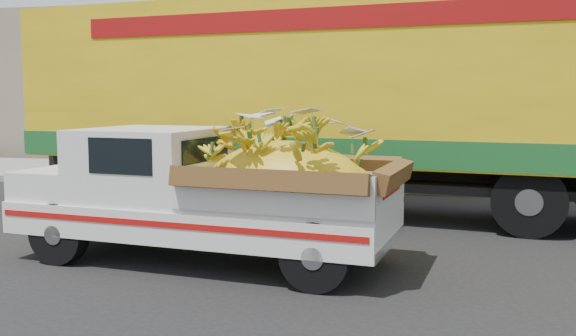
# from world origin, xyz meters

# --- Properties ---
(ground) EXTENTS (100.00, 100.00, 0.00)m
(ground) POSITION_xyz_m (0.00, 0.00, 0.00)
(ground) COLOR black
(ground) RESTS_ON ground
(curb) EXTENTS (60.00, 0.25, 0.15)m
(curb) POSITION_xyz_m (0.00, 5.79, 0.07)
(curb) COLOR gray
(curb) RESTS_ON ground
(sidewalk) EXTENTS (60.00, 4.00, 0.14)m
(sidewalk) POSITION_xyz_m (0.00, 7.89, 0.07)
(sidewalk) COLOR gray
(sidewalk) RESTS_ON ground
(building_left) EXTENTS (18.00, 6.00, 5.00)m
(building_left) POSITION_xyz_m (-8.00, 13.79, 2.50)
(building_left) COLOR gray
(building_left) RESTS_ON ground
(pickup_truck) EXTENTS (5.04, 2.41, 1.70)m
(pickup_truck) POSITION_xyz_m (-1.59, -0.63, 0.91)
(pickup_truck) COLOR black
(pickup_truck) RESTS_ON ground
(semi_trailer) EXTENTS (12.07, 4.40, 3.80)m
(semi_trailer) POSITION_xyz_m (-0.93, 3.33, 2.12)
(semi_trailer) COLOR black
(semi_trailer) RESTS_ON ground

